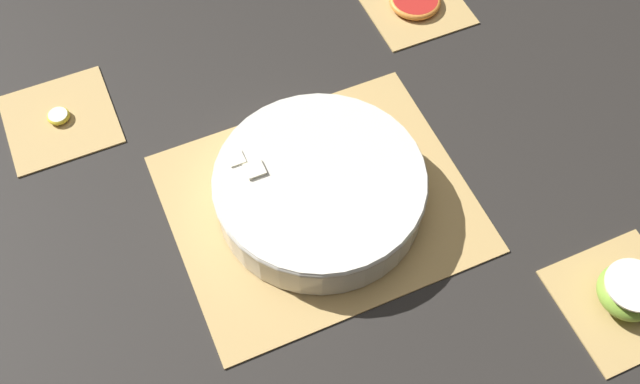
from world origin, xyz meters
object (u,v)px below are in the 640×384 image
object	(u,v)px
apple_half	(629,292)
grapefruit_slice	(415,1)
banana_coin_single	(58,116)
fruit_salad_bowl	(320,188)

from	to	relation	value
apple_half	grapefruit_slice	size ratio (longest dim) A/B	0.93
apple_half	banana_coin_single	world-z (taller)	apple_half
fruit_salad_bowl	banana_coin_single	bearing A→B (deg)	-44.24
fruit_salad_bowl	grapefruit_slice	xyz separation A→B (m)	(-0.31, -0.31, -0.03)
fruit_salad_bowl	banana_coin_single	distance (m)	0.44
apple_half	banana_coin_single	distance (m)	0.88
fruit_salad_bowl	apple_half	distance (m)	0.44
banana_coin_single	grapefruit_slice	world-z (taller)	grapefruit_slice
fruit_salad_bowl	grapefruit_slice	bearing A→B (deg)	-135.84
apple_half	grapefruit_slice	bearing A→B (deg)	-90.00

